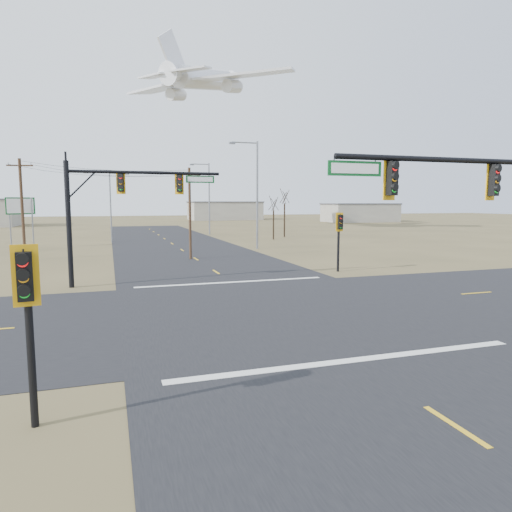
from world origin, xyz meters
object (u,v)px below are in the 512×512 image
Objects in this scene: streetlight_c at (112,203)px; bare_tree_c at (274,203)px; pedestal_signal_ne at (340,228)px; highway_sign at (21,212)px; mast_arm_far at (120,197)px; streetlight_b at (208,195)px; utility_pole_near at (190,212)px; utility_pole_far at (22,207)px; streetlight_a at (255,189)px; pedestal_signal_sw at (26,294)px; bare_tree_d at (285,196)px; mast_arm_near at (498,200)px.

streetlight_c is 1.40× the size of bare_tree_c.
highway_sign reaches higher than pedestal_signal_ne.
highway_sign is at bearing 131.27° from mast_arm_far.
mast_arm_far is at bearing -124.87° from bare_tree_c.
streetlight_c is at bearing 174.34° from bare_tree_c.
streetlight_b is at bearing 9.21° from highway_sign.
utility_pole_near is at bearing -128.38° from bare_tree_c.
streetlight_b is (14.11, 41.62, 0.88)m from mast_arm_far.
utility_pole_far is 1.40× the size of bare_tree_c.
highway_sign is at bearing 150.95° from streetlight_a.
streetlight_b is 1.25× the size of streetlight_c.
pedestal_signal_ne is at bearing 23.71° from mast_arm_far.
streetlight_a is at bearing -42.10° from highway_sign.
utility_pole_far is 1.57× the size of highway_sign.
pedestal_signal_sw is 0.56× the size of bare_tree_d.
utility_pole_far is 0.79× the size of streetlight_b.
pedestal_signal_sw is 45.41m from highway_sign.
pedestal_signal_ne is at bearing 38.86° from pedestal_signal_sw.
utility_pole_far reaches higher than utility_pole_near.
mast_arm_near is 1.86× the size of highway_sign.
mast_arm_far is 1.04× the size of utility_pole_far.
utility_pole_far is 31.84m from bare_tree_c.
utility_pole_near is 0.92× the size of utility_pole_far.
mast_arm_near is 1.18× the size of utility_pole_far.
streetlight_c is (2.21, 49.74, 1.89)m from pedestal_signal_sw.
pedestal_signal_ne reaches higher than pedestal_signal_sw.
utility_pole_near reaches higher than pedestal_signal_sw.
mast_arm_far is 1.64× the size of highway_sign.
bare_tree_c is at bearing 26.79° from utility_pole_far.
streetlight_a is at bearing 93.48° from pedestal_signal_ne.
utility_pole_far is 11.66m from highway_sign.
streetlight_b is (-1.04, 40.94, 3.05)m from pedestal_signal_ne.
mast_arm_near is 0.90× the size of streetlight_a.
utility_pole_far is 18.08m from streetlight_c.
streetlight_b reaches higher than bare_tree_c.
streetlight_b is 1.50× the size of bare_tree_d.
bare_tree_c is at bearing -129.39° from bare_tree_d.
bare_tree_c is at bearing 56.21° from pedestal_signal_sw.
mast_arm_near is 1.40× the size of bare_tree_d.
mast_arm_far is 28.52m from highway_sign.
utility_pole_near reaches higher than bare_tree_c.
streetlight_c is (-0.19, 31.70, -0.39)m from mast_arm_far.
streetlight_c is at bearing 107.27° from utility_pole_near.
streetlight_b is (-0.25, 23.39, -0.23)m from streetlight_a.
utility_pole_far is 1.19× the size of bare_tree_d.
highway_sign is 0.50× the size of streetlight_b.
pedestal_signal_ne is 41.07m from streetlight_b.
bare_tree_c reaches higher than highway_sign.
mast_arm_near is 28.28m from utility_pole_near.
pedestal_signal_ne is at bearing -68.93° from highway_sign.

